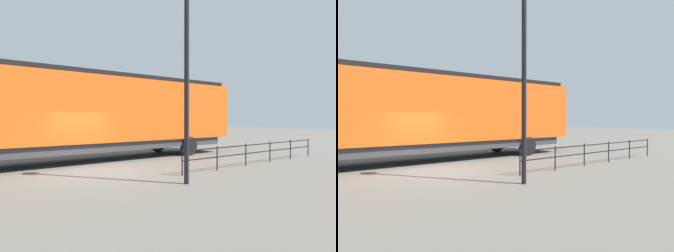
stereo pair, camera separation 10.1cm
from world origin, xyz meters
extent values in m
plane|color=#666059|center=(0.00, 0.00, 0.00)|extent=(120.00, 120.00, 0.00)
cube|color=#D15114|center=(-3.04, 0.93, 2.59)|extent=(3.20, 18.32, 3.18)
cube|color=black|center=(-3.04, 8.89, 2.11)|extent=(3.07, 2.39, 2.23)
cube|color=black|center=(-3.04, 0.93, 4.30)|extent=(2.88, 17.58, 0.24)
cube|color=#38383D|center=(-3.04, 0.93, 0.78)|extent=(2.88, 16.85, 0.45)
cylinder|color=black|center=(-4.49, 6.79, 0.55)|extent=(0.30, 1.10, 1.10)
cylinder|color=black|center=(-1.59, 6.79, 0.55)|extent=(0.30, 1.10, 1.10)
cylinder|color=black|center=(4.22, 1.08, 3.48)|extent=(0.16, 0.16, 6.97)
cube|color=black|center=(3.04, 6.90, 0.93)|extent=(0.04, 9.84, 0.04)
cube|color=black|center=(3.04, 6.90, 0.55)|extent=(0.04, 9.84, 0.04)
cylinder|color=black|center=(3.04, 1.98, 0.50)|extent=(0.05, 0.05, 1.01)
cylinder|color=black|center=(3.04, 3.95, 0.50)|extent=(0.05, 0.05, 1.01)
cylinder|color=black|center=(3.04, 5.92, 0.50)|extent=(0.05, 0.05, 1.01)
cylinder|color=black|center=(3.04, 7.89, 0.50)|extent=(0.05, 0.05, 1.01)
cylinder|color=black|center=(3.04, 9.85, 0.50)|extent=(0.05, 0.05, 1.01)
cylinder|color=black|center=(3.04, 11.82, 0.50)|extent=(0.05, 0.05, 1.01)
camera|label=1|loc=(11.79, -6.14, 2.14)|focal=34.25mm
camera|label=2|loc=(11.85, -6.06, 2.14)|focal=34.25mm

